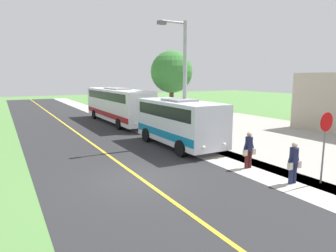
# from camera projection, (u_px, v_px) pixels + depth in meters

# --- Properties ---
(ground_plane) EXTENTS (120.00, 120.00, 0.00)m
(ground_plane) POSITION_uv_depth(u_px,v_px,m) (140.00, 178.00, 12.34)
(ground_plane) COLOR #548442
(road_surface) EXTENTS (8.00, 100.00, 0.01)m
(road_surface) POSITION_uv_depth(u_px,v_px,m) (140.00, 178.00, 12.34)
(road_surface) COLOR #28282B
(road_surface) RESTS_ON ground
(sidewalk) EXTENTS (2.40, 100.00, 0.01)m
(sidewalk) POSITION_uv_depth(u_px,v_px,m) (233.00, 161.00, 14.89)
(sidewalk) COLOR #B2ADA3
(sidewalk) RESTS_ON ground
(road_centre_line) EXTENTS (0.16, 100.00, 0.00)m
(road_centre_line) POSITION_uv_depth(u_px,v_px,m) (140.00, 178.00, 12.34)
(road_centre_line) COLOR gold
(road_centre_line) RESTS_ON ground
(shuttle_bus_front) EXTENTS (2.70, 6.94, 2.91)m
(shuttle_bus_front) POSITION_uv_depth(u_px,v_px,m) (179.00, 120.00, 17.85)
(shuttle_bus_front) COLOR silver
(shuttle_bus_front) RESTS_ON ground
(transit_bus_rear) EXTENTS (2.69, 11.58, 3.22)m
(transit_bus_rear) POSITION_uv_depth(u_px,v_px,m) (117.00, 104.00, 27.10)
(transit_bus_rear) COLOR white
(transit_bus_rear) RESTS_ON ground
(pedestrian_with_bags) EXTENTS (0.72, 0.34, 1.69)m
(pedestrian_with_bags) POSITION_uv_depth(u_px,v_px,m) (294.00, 161.00, 11.62)
(pedestrian_with_bags) COLOR #1E2347
(pedestrian_with_bags) RESTS_ON ground
(pedestrian_waiting) EXTENTS (0.72, 0.34, 1.72)m
(pedestrian_waiting) POSITION_uv_depth(u_px,v_px,m) (249.00, 149.00, 13.60)
(pedestrian_waiting) COLOR #4C1919
(pedestrian_waiting) RESTS_ON ground
(stop_sign) EXTENTS (0.76, 0.07, 2.88)m
(stop_sign) POSITION_uv_depth(u_px,v_px,m) (325.00, 135.00, 11.46)
(stop_sign) COLOR slate
(stop_sign) RESTS_ON ground
(street_light_pole) EXTENTS (1.97, 0.24, 7.50)m
(street_light_pole) POSITION_uv_depth(u_px,v_px,m) (183.00, 78.00, 17.70)
(street_light_pole) COLOR #9E9EA3
(street_light_pole) RESTS_ON ground
(tree_curbside) EXTENTS (3.41, 3.41, 6.33)m
(tree_curbside) POSITION_uv_depth(u_px,v_px,m) (172.00, 72.00, 23.74)
(tree_curbside) COLOR #4C3826
(tree_curbside) RESTS_ON ground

